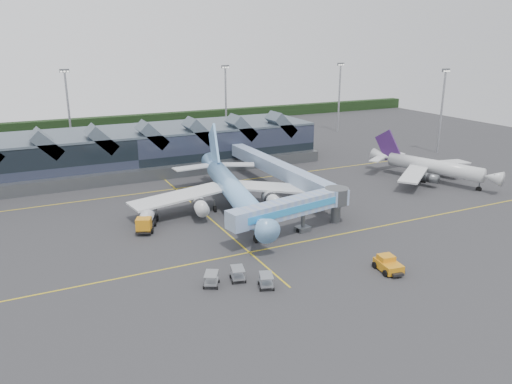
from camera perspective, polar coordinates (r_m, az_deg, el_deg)
name	(u,v)px	position (r m, az deg, el deg)	size (l,w,h in m)	color
ground	(228,234)	(79.98, -3.22, -4.82)	(260.00, 260.00, 0.00)	#272729
taxi_stripes	(206,215)	(88.70, -5.74, -2.63)	(120.00, 60.00, 0.01)	gold
tree_line_far	(105,123)	(182.93, -16.92, 7.60)	(260.00, 4.00, 4.00)	black
terminal	(129,150)	(120.83, -14.33, 4.64)	(90.00, 22.25, 12.52)	black
light_masts	(209,104)	(141.42, -5.43, 9.97)	(132.40, 42.56, 22.45)	gray
main_airliner	(232,188)	(89.91, -2.79, 0.42)	(36.70, 42.71, 13.76)	#70A2E3
regional_jet	(430,166)	(115.53, 19.25, 2.82)	(26.00, 29.11, 10.23)	silver
jet_bridge	(299,206)	(79.21, 4.96, -1.66)	(23.28, 7.20, 6.12)	#7893C9
fuel_truck	(147,217)	(84.21, -12.32, -2.79)	(5.48, 9.02, 3.09)	black
pushback_tug	(388,265)	(69.70, 14.88, -8.02)	(3.34, 4.77, 1.99)	orange
baggage_carts	(239,277)	(63.86, -2.01, -9.74)	(8.55, 6.33, 1.75)	gray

